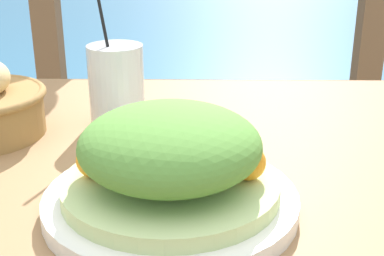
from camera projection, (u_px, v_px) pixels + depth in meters
name	position (u px, v px, depth m)	size (l,w,h in m)	color
patio_table	(217.00, 255.00, 0.70)	(1.01, 0.95, 0.77)	#997047
railing_fence	(209.00, 33.00, 1.50)	(2.80, 0.08, 1.10)	brown
sea_backdrop	(203.00, 44.00, 4.04)	(12.00, 4.00, 0.42)	teal
salad_plate	(170.00, 168.00, 0.59)	(0.29, 0.29, 0.12)	white
drink_glass	(117.00, 85.00, 0.85)	(0.09, 0.09, 0.24)	silver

